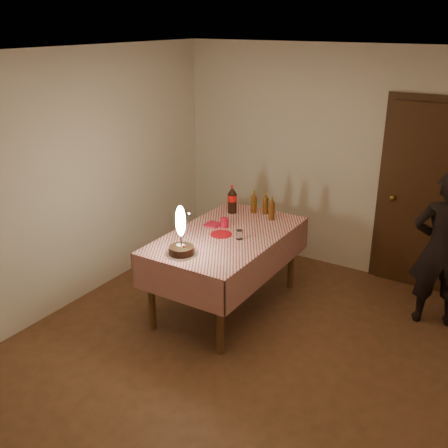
{
  "coord_description": "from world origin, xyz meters",
  "views": [
    {
      "loc": [
        1.98,
        -3.44,
        2.84
      ],
      "look_at": [
        -0.55,
        0.64,
        0.95
      ],
      "focal_mm": 42.0,
      "sensor_mm": 36.0,
      "label": 1
    }
  ],
  "objects": [
    {
      "name": "dining_table",
      "position": [
        -0.55,
        0.69,
        0.72
      ],
      "size": [
        1.02,
        1.72,
        0.82
      ],
      "color": "brown",
      "rests_on": "ground"
    },
    {
      "name": "ground",
      "position": [
        0.0,
        0.0,
        0.0
      ],
      "size": [
        4.0,
        4.5,
        0.01
      ],
      "primitive_type": "cube",
      "color": "brown",
      "rests_on": "ground"
    },
    {
      "name": "birthday_cake",
      "position": [
        -0.65,
        0.06,
        0.96
      ],
      "size": [
        0.29,
        0.29,
        0.47
      ],
      "color": "white",
      "rests_on": "dining_table"
    },
    {
      "name": "amber_bottle_right",
      "position": [
        -0.35,
        1.29,
        0.94
      ],
      "size": [
        0.06,
        0.06,
        0.25
      ],
      "color": "#5B330F",
      "rests_on": "dining_table"
    },
    {
      "name": "napkin_stack",
      "position": [
        -0.79,
        0.81,
        0.83
      ],
      "size": [
        0.15,
        0.15,
        0.02
      ],
      "primitive_type": "cube",
      "color": "#B71431",
      "rests_on": "dining_table"
    },
    {
      "name": "red_plate",
      "position": [
        -0.59,
        0.64,
        0.83
      ],
      "size": [
        0.22,
        0.22,
        0.01
      ],
      "primitive_type": "cylinder",
      "color": "red",
      "rests_on": "dining_table"
    },
    {
      "name": "amber_bottle_mid",
      "position": [
        -0.49,
        1.41,
        0.94
      ],
      "size": [
        0.06,
        0.06,
        0.25
      ],
      "color": "#5B330F",
      "rests_on": "dining_table"
    },
    {
      "name": "amber_bottle_left",
      "position": [
        -0.62,
        1.38,
        0.94
      ],
      "size": [
        0.06,
        0.06,
        0.25
      ],
      "color": "#5B330F",
      "rests_on": "dining_table"
    },
    {
      "name": "cola_bottle",
      "position": [
        -0.82,
        1.25,
        0.98
      ],
      "size": [
        0.1,
        0.1,
        0.32
      ],
      "color": "black",
      "rests_on": "dining_table"
    },
    {
      "name": "room_shell",
      "position": [
        0.03,
        0.08,
        1.65
      ],
      "size": [
        4.04,
        4.54,
        2.62
      ],
      "color": "beige",
      "rests_on": "ground"
    },
    {
      "name": "photographer",
      "position": [
        1.35,
        1.53,
        0.79
      ],
      "size": [
        0.66,
        0.54,
        1.57
      ],
      "color": "black",
      "rests_on": "ground"
    },
    {
      "name": "clear_cup",
      "position": [
        -0.38,
        0.65,
        0.87
      ],
      "size": [
        0.07,
        0.07,
        0.09
      ],
      "primitive_type": "cylinder",
      "color": "white",
      "rests_on": "dining_table"
    },
    {
      "name": "red_cup",
      "position": [
        -0.66,
        0.83,
        0.87
      ],
      "size": [
        0.08,
        0.08,
        0.1
      ],
      "primitive_type": "cylinder",
      "color": "#B20C24",
      "rests_on": "dining_table"
    }
  ]
}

